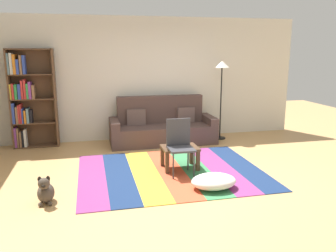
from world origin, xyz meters
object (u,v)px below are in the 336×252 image
at_px(coffee_table, 180,151).
at_px(folding_chair, 180,142).
at_px(standing_lamp, 222,74).
at_px(bookshelf, 27,99).
at_px(pouf, 214,181).
at_px(couch, 162,127).
at_px(tv_remote, 177,147).
at_px(dog, 46,191).

relative_size(coffee_table, folding_chair, 0.67).
xyz_separation_m(standing_lamp, folding_chair, (-1.48, -1.97, -0.92)).
distance_m(bookshelf, pouf, 4.28).
height_order(couch, tv_remote, couch).
bearing_deg(standing_lamp, coffee_table, -128.84).
distance_m(coffee_table, standing_lamp, 2.54).
relative_size(bookshelf, dog, 5.08).
relative_size(couch, coffee_table, 3.74).
relative_size(dog, folding_chair, 0.44).
relative_size(pouf, dog, 1.68).
distance_m(coffee_table, pouf, 1.00).
xyz_separation_m(coffee_table, folding_chair, (-0.06, -0.20, 0.23)).
bearing_deg(couch, folding_chair, -93.72).
height_order(bookshelf, tv_remote, bookshelf).
bearing_deg(tv_remote, folding_chair, -90.78).
xyz_separation_m(coffee_table, dog, (-2.08, -0.88, -0.15)).
bearing_deg(pouf, folding_chair, 112.98).
distance_m(pouf, folding_chair, 0.91).
height_order(coffee_table, standing_lamp, standing_lamp).
bearing_deg(pouf, coffee_table, 105.30).
bearing_deg(pouf, bookshelf, 134.76).
xyz_separation_m(dog, folding_chair, (2.02, 0.68, 0.37)).
bearing_deg(bookshelf, standing_lamp, -3.55).
relative_size(pouf, standing_lamp, 0.38).
bearing_deg(bookshelf, couch, -5.88).
bearing_deg(coffee_table, folding_chair, -105.80).
xyz_separation_m(coffee_table, pouf, (0.26, -0.95, -0.19)).
distance_m(pouf, tv_remote, 0.99).
relative_size(coffee_table, pouf, 0.90).
bearing_deg(bookshelf, tv_remote, -38.25).
bearing_deg(coffee_table, tv_remote, -136.28).
distance_m(couch, dog, 3.39).
distance_m(couch, pouf, 2.70).
bearing_deg(folding_chair, standing_lamp, 72.03).
bearing_deg(standing_lamp, pouf, -113.15).
bearing_deg(dog, pouf, -1.60).
bearing_deg(standing_lamp, couch, -178.78).
bearing_deg(couch, pouf, -85.93).
relative_size(bookshelf, folding_chair, 2.24).
height_order(standing_lamp, tv_remote, standing_lamp).
distance_m(dog, folding_chair, 2.16).
xyz_separation_m(coffee_table, tv_remote, (-0.06, -0.05, 0.09)).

